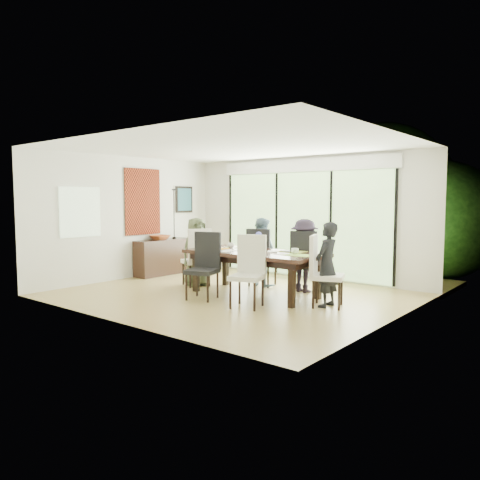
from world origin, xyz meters
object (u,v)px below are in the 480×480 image
Objects in this scene: cup_b at (258,250)px; person_far_left at (262,252)px; person_left_end at (197,252)px; cup_a at (231,246)px; table_top at (255,253)px; chair_near_left at (202,266)px; vase at (259,248)px; sideboard at (163,257)px; chair_near_right at (247,271)px; person_far_right at (304,256)px; cup_c at (295,251)px; chair_far_right at (305,261)px; person_right_end at (327,265)px; bowl at (160,237)px; chair_far_left at (262,257)px; laptop at (216,248)px; chair_left_end at (196,257)px; chair_right_end at (328,271)px.

person_far_left is at bearing 122.83° from cup_b.
person_left_end is 10.40× the size of cup_a.
chair_near_left reaches higher than table_top.
cup_b is (0.15, -0.10, 0.08)m from table_top.
person_far_left reaches higher than vase.
chair_near_right is at bearing -21.40° from sideboard.
person_far_right reaches higher than cup_c.
vase reaches higher than cup_c.
chair_near_right is (-0.05, -1.72, 0.00)m from chair_far_right.
person_left_end is 1.00× the size of person_right_end.
person_far_left is 2.68m from bowl.
person_right_end is 1.25m from person_far_right.
person_right_end reaches higher than cup_b.
chair_near_right is (0.95, -1.72, 0.00)m from chair_far_left.
person_far_right is 3.91× the size of laptop.
chair_near_right is 1.05m from cup_c.
person_far_left is 3.91× the size of laptop.
person_far_left is (1.03, 0.83, 0.00)m from person_left_end.
chair_left_end is at bearing 180.00° from table_top.
vase is 0.91m from laptop.
person_left_end is (0.02, 0.00, 0.10)m from chair_left_end.
chair_far_right is at bearing -164.91° from person_far_left.
person_far_left is 12.90× the size of cup_b.
sideboard is at bearing 85.69° from person_left_end.
chair_near_left is 1.64m from cup_c.
sideboard is 0.47m from bowl.
person_left_end is at bearing 138.28° from chair_near_right.
cup_b is (1.63, -0.10, 0.16)m from person_left_end.
vase reaches higher than laptop.
person_left_end reaches higher than cup_a.
chair_far_right reaches higher than sideboard.
cup_a is 2.46m from sideboard.
person_far_left is (0.05, 1.70, 0.10)m from chair_near_left.
chair_right_end is at bearing 5.92° from chair_near_left.
chair_left_end is 11.00× the size of cup_b.
person_right_end is 0.71m from cup_c.
person_left_end is 2.29m from cup_c.
laptop is at bearing 71.16° from chair_right_end.
chair_far_left is 2.11m from person_right_end.
cup_c is at bearing 60.60° from chair_right_end.
person_left_end and person_far_right have the same top height.
chair_near_right is 1.70m from person_far_right.
cup_c reaches higher than sideboard.
cup_b is (1.65, -0.10, 0.27)m from chair_left_end.
vase is at bearing 123.69° from cup_b.
chair_left_end is 1.35m from chair_far_left.
chair_right_end is 1.00× the size of chair_near_left.
person_right_end reaches higher than vase.
chair_left_end is 1.58m from vase.
person_left_end is at bearing -15.18° from bowl.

